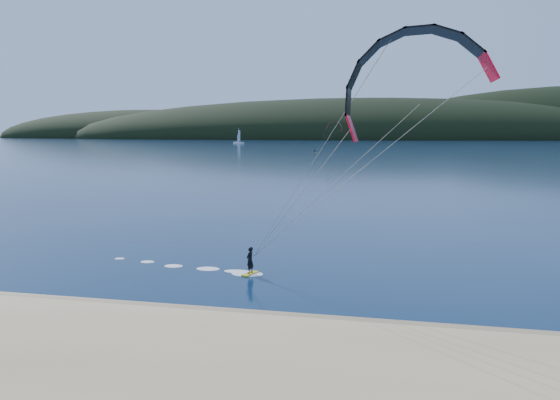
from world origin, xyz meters
TOP-DOWN VIEW (x-y plane):
  - ground at (0.00, 0.00)m, footprint 1800.00×1800.00m
  - wet_sand at (0.00, 4.50)m, footprint 220.00×2.50m
  - headland at (0.63, 745.28)m, footprint 1200.00×310.00m
  - kitesurfer_near at (10.40, 6.04)m, footprint 23.91×9.64m
  - kitesurfer_far at (-14.73, 203.26)m, footprint 13.06×7.98m
  - sailboat at (-112.44, 394.48)m, footprint 9.01×5.58m

SIDE VIEW (x-z plane):
  - ground at x=0.00m, z-range 0.00..0.00m
  - headland at x=0.63m, z-range -70.00..70.00m
  - wet_sand at x=0.00m, z-range 0.00..0.10m
  - sailboat at x=-112.44m, z-range -5.34..7.19m
  - kitesurfer_near at x=10.40m, z-range 2.26..16.74m
  - kitesurfer_far at x=-14.73m, z-range 2.96..17.08m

